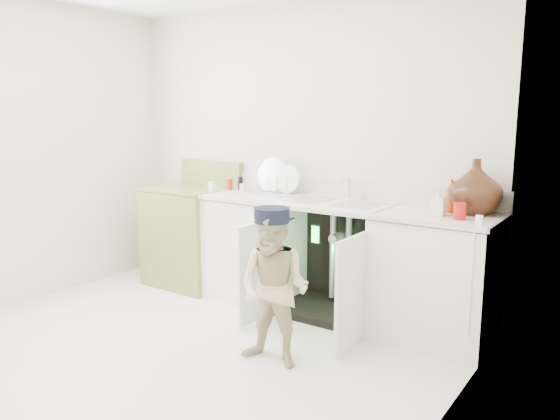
% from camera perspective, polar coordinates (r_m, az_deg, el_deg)
% --- Properties ---
extents(ground, '(3.50, 3.50, 0.00)m').
position_cam_1_polar(ground, '(3.86, -10.89, -14.25)').
color(ground, beige).
rests_on(ground, ground).
extents(room_shell, '(6.00, 5.50, 1.26)m').
position_cam_1_polar(room_shell, '(3.54, -11.57, 4.52)').
color(room_shell, beige).
rests_on(room_shell, ground).
extents(counter_run, '(2.44, 1.02, 1.28)m').
position_cam_1_polar(counter_run, '(4.28, 6.34, -4.77)').
color(counter_run, white).
rests_on(counter_run, ground).
extents(avocado_stove, '(0.73, 0.65, 1.13)m').
position_cam_1_polar(avocado_stove, '(5.15, -9.14, -2.49)').
color(avocado_stove, olive).
rests_on(avocado_stove, ground).
extents(repair_worker, '(0.52, 0.85, 1.01)m').
position_cam_1_polar(repair_worker, '(3.44, -0.60, -8.08)').
color(repair_worker, beige).
rests_on(repair_worker, ground).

